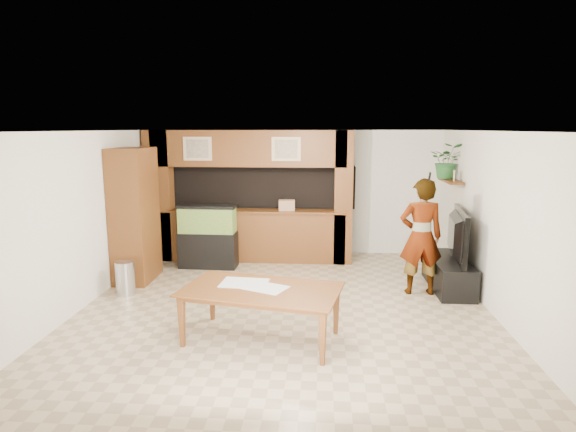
# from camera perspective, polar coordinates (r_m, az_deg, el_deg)

# --- Properties ---
(floor) EXTENTS (6.50, 6.50, 0.00)m
(floor) POSITION_cam_1_polar(r_m,az_deg,el_deg) (7.37, -0.33, -10.60)
(floor) COLOR tan
(floor) RESTS_ON ground
(ceiling) EXTENTS (6.50, 6.50, 0.00)m
(ceiling) POSITION_cam_1_polar(r_m,az_deg,el_deg) (6.88, -0.35, 10.04)
(ceiling) COLOR white
(ceiling) RESTS_ON wall_back
(wall_back) EXTENTS (6.00, 0.00, 6.00)m
(wall_back) POSITION_cam_1_polar(r_m,az_deg,el_deg) (10.22, 1.04, 2.86)
(wall_back) COLOR silver
(wall_back) RESTS_ON floor
(wall_left) EXTENTS (0.00, 6.50, 6.50)m
(wall_left) POSITION_cam_1_polar(r_m,az_deg,el_deg) (7.83, -22.80, -0.29)
(wall_left) COLOR silver
(wall_left) RESTS_ON floor
(wall_right) EXTENTS (0.00, 6.50, 6.50)m
(wall_right) POSITION_cam_1_polar(r_m,az_deg,el_deg) (7.42, 23.44, -0.89)
(wall_right) COLOR silver
(wall_right) RESTS_ON floor
(partition) EXTENTS (4.20, 0.99, 2.60)m
(partition) POSITION_cam_1_polar(r_m,az_deg,el_deg) (9.71, -4.76, 2.50)
(partition) COLOR brown
(partition) RESTS_ON floor
(wall_clock) EXTENTS (0.05, 0.25, 0.25)m
(wall_clock) POSITION_cam_1_polar(r_m,az_deg,el_deg) (8.63, -19.91, 4.85)
(wall_clock) COLOR black
(wall_clock) RESTS_ON wall_left
(wall_shelf) EXTENTS (0.25, 0.90, 0.04)m
(wall_shelf) POSITION_cam_1_polar(r_m,az_deg,el_deg) (9.17, 18.74, 3.95)
(wall_shelf) COLOR brown
(wall_shelf) RESTS_ON wall_right
(pantry_cabinet) EXTENTS (0.58, 0.95, 2.31)m
(pantry_cabinet) POSITION_cam_1_polar(r_m,az_deg,el_deg) (8.73, -17.72, 0.10)
(pantry_cabinet) COLOR brown
(pantry_cabinet) RESTS_ON floor
(trash_can) EXTENTS (0.30, 0.30, 0.55)m
(trash_can) POSITION_cam_1_polar(r_m,az_deg,el_deg) (8.18, -18.72, -7.00)
(trash_can) COLOR #B2B2B7
(trash_can) RESTS_ON floor
(aquarium) EXTENTS (1.10, 0.41, 1.21)m
(aquarium) POSITION_cam_1_polar(r_m,az_deg,el_deg) (9.30, -9.48, -2.46)
(aquarium) COLOR black
(aquarium) RESTS_ON floor
(tv_stand) EXTENTS (0.55, 1.51, 0.50)m
(tv_stand) POSITION_cam_1_polar(r_m,az_deg,el_deg) (8.50, 18.45, -6.50)
(tv_stand) COLOR black
(tv_stand) RESTS_ON floor
(television) EXTENTS (0.41, 1.46, 0.83)m
(television) POSITION_cam_1_polar(r_m,az_deg,el_deg) (8.33, 18.72, -2.10)
(television) COLOR black
(television) RESTS_ON tv_stand
(photo_frame) EXTENTS (0.06, 0.14, 0.19)m
(photo_frame) POSITION_cam_1_polar(r_m,az_deg,el_deg) (8.97, 19.08, 4.53)
(photo_frame) COLOR tan
(photo_frame) RESTS_ON wall_shelf
(potted_plant) EXTENTS (0.71, 0.65, 0.65)m
(potted_plant) POSITION_cam_1_polar(r_m,az_deg,el_deg) (9.33, 18.36, 6.22)
(potted_plant) COLOR #245C2A
(potted_plant) RESTS_ON wall_shelf
(person) EXTENTS (0.70, 0.48, 1.87)m
(person) POSITION_cam_1_polar(r_m,az_deg,el_deg) (7.94, 15.48, -2.39)
(person) COLOR #90764F
(person) RESTS_ON floor
(microphone) EXTENTS (0.03, 0.09, 0.15)m
(microphone) POSITION_cam_1_polar(r_m,az_deg,el_deg) (7.64, 16.43, 4.48)
(microphone) COLOR black
(microphone) RESTS_ON person
(dining_table) EXTENTS (2.11, 1.44, 0.68)m
(dining_table) POSITION_cam_1_polar(r_m,az_deg,el_deg) (6.13, -3.28, -11.69)
(dining_table) COLOR brown
(dining_table) RESTS_ON floor
(newspaper_a) EXTENTS (0.63, 0.48, 0.01)m
(newspaper_a) POSITION_cam_1_polar(r_m,az_deg,el_deg) (6.25, -5.19, -7.90)
(newspaper_a) COLOR silver
(newspaper_a) RESTS_ON dining_table
(newspaper_b) EXTENTS (0.61, 0.55, 0.01)m
(newspaper_b) POSITION_cam_1_polar(r_m,az_deg,el_deg) (6.06, -2.66, -8.48)
(newspaper_b) COLOR silver
(newspaper_b) RESTS_ON dining_table
(counter_box) EXTENTS (0.33, 0.23, 0.21)m
(counter_box) POSITION_cam_1_polar(r_m,az_deg,el_deg) (9.46, -0.15, 1.29)
(counter_box) COLOR #A37758
(counter_box) RESTS_ON partition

